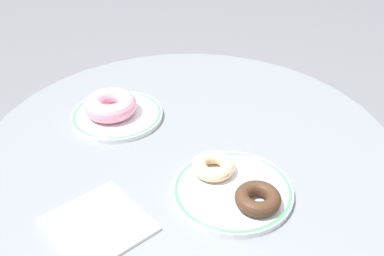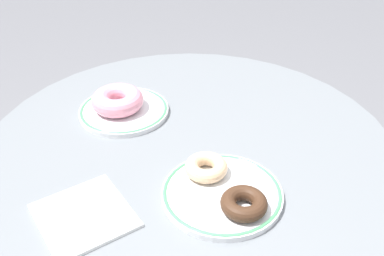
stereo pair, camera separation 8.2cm
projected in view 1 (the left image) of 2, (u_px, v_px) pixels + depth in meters
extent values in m
cylinder|color=slate|center=(189.00, 144.00, 0.85)|extent=(0.78, 0.78, 0.02)
cylinder|color=white|center=(117.00, 116.00, 0.91)|extent=(0.18, 0.18, 0.01)
torus|color=#4C9E66|center=(117.00, 114.00, 0.90)|extent=(0.18, 0.18, 0.01)
cylinder|color=white|center=(233.00, 191.00, 0.72)|extent=(0.20, 0.20, 0.01)
torus|color=#4C9E66|center=(233.00, 189.00, 0.72)|extent=(0.19, 0.19, 0.01)
torus|color=pink|center=(111.00, 105.00, 0.89)|extent=(0.11, 0.11, 0.04)
torus|color=#422819|center=(258.00, 198.00, 0.68)|extent=(0.09, 0.09, 0.02)
torus|color=#E0B789|center=(214.00, 166.00, 0.74)|extent=(0.08, 0.08, 0.02)
cube|color=white|center=(98.00, 225.00, 0.66)|extent=(0.14, 0.13, 0.01)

